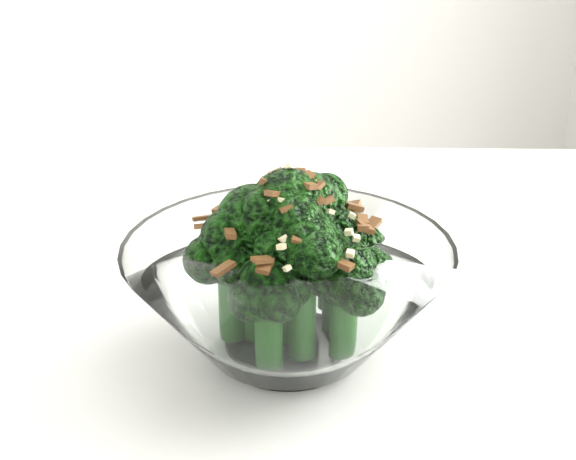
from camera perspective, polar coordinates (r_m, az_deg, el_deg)
name	(u,v)px	position (r m, az deg, el deg)	size (l,w,h in m)	color
broccoli_dish	(289,286)	(0.51, 0.04, -3.61)	(0.19, 0.19, 0.12)	white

